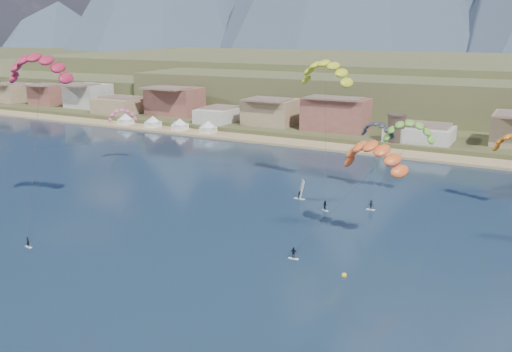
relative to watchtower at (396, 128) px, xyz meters
The scene contains 15 objects.
ground 114.29m from the watchtower, 92.51° to the right, with size 2400.00×2400.00×0.00m, color black.
beach 11.25m from the watchtower, 122.01° to the right, with size 2200.00×12.00×0.90m.
land 446.07m from the watchtower, 90.64° to the left, with size 2200.00×900.00×4.00m.
foothills 119.77m from the watchtower, 81.65° to the left, with size 940.00×210.00×18.00m.
town 45.73m from the watchtower, 169.92° to the left, with size 400.00×24.00×12.00m.
watchtower is the anchor object (origin of this frame).
beach_tents 81.69m from the watchtower, behind, with size 43.40×6.40×5.00m.
kitesurfer_red 106.84m from the watchtower, 114.51° to the right, with size 16.13×18.26×33.86m.
kitesurfer_yellow 56.12m from the watchtower, 93.91° to the right, with size 13.88×18.91×31.65m.
kitesurfer_orange 80.40m from the watchtower, 78.89° to the right, with size 15.97×18.04×21.88m.
kitesurfer_green 52.86m from the watchtower, 73.63° to the right, with size 11.85×15.39×19.64m.
distant_kite_pink 81.40m from the watchtower, 137.75° to the right, with size 8.07×7.70×16.87m.
distant_kite_dark 50.32m from the watchtower, 81.10° to the right, with size 8.45×6.38×17.71m.
windsurfer 62.17m from the watchtower, 94.53° to the right, with size 2.44×2.65×4.30m.
buoy 95.44m from the watchtower, 80.20° to the right, with size 0.79×0.79×0.79m.
Camera 1 is at (44.87, -52.58, 35.83)m, focal length 38.57 mm.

